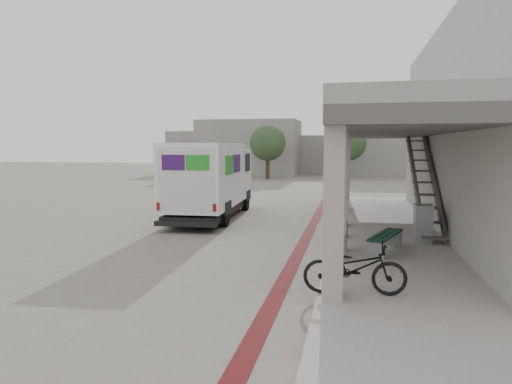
% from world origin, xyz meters
% --- Properties ---
extents(ground, '(120.00, 120.00, 0.00)m').
position_xyz_m(ground, '(0.00, 0.00, 0.00)').
color(ground, '#666057').
rests_on(ground, ground).
extents(bike_lane_stripe, '(0.35, 40.00, 0.01)m').
position_xyz_m(bike_lane_stripe, '(1.00, 2.00, 0.01)').
color(bike_lane_stripe, '#4E0F10').
rests_on(bike_lane_stripe, ground).
extents(sidewalk, '(4.40, 28.00, 0.12)m').
position_xyz_m(sidewalk, '(4.00, 0.00, 0.06)').
color(sidewalk, gray).
rests_on(sidewalk, ground).
extents(transit_building, '(7.60, 17.00, 7.00)m').
position_xyz_m(transit_building, '(6.83, 4.50, 3.40)').
color(transit_building, gray).
rests_on(transit_building, ground).
extents(distant_backdrop, '(28.00, 10.00, 6.50)m').
position_xyz_m(distant_backdrop, '(-2.84, 35.89, 2.70)').
color(distant_backdrop, gray).
rests_on(distant_backdrop, ground).
extents(tree_left, '(3.20, 3.20, 4.80)m').
position_xyz_m(tree_left, '(-5.00, 28.00, 3.18)').
color(tree_left, '#38281C').
rests_on(tree_left, ground).
extents(tree_mid, '(3.20, 3.20, 4.80)m').
position_xyz_m(tree_mid, '(2.00, 30.00, 3.18)').
color(tree_mid, '#38281C').
rests_on(tree_mid, ground).
extents(tree_right, '(3.20, 3.20, 4.80)m').
position_xyz_m(tree_right, '(10.00, 29.00, 3.18)').
color(tree_right, '#38281C').
rests_on(tree_right, ground).
extents(fedex_truck, '(2.61, 7.27, 3.06)m').
position_xyz_m(fedex_truck, '(-3.24, 5.85, 1.63)').
color(fedex_truck, black).
rests_on(fedex_truck, ground).
extents(bench, '(1.08, 2.07, 0.48)m').
position_xyz_m(bench, '(3.33, 0.61, 0.46)').
color(bench, gray).
rests_on(bench, sidewalk).
extents(bollard_near, '(0.46, 0.46, 0.69)m').
position_xyz_m(bollard_near, '(2.10, -0.41, 0.46)').
color(bollard_near, gray).
rests_on(bollard_near, sidewalk).
extents(bollard_far, '(0.39, 0.39, 0.58)m').
position_xyz_m(bollard_far, '(2.13, 2.44, 0.41)').
color(bollard_far, gray).
rests_on(bollard_far, sidewalk).
extents(utility_cabinet, '(0.51, 0.67, 1.10)m').
position_xyz_m(utility_cabinet, '(4.50, 2.23, 0.67)').
color(utility_cabinet, gray).
rests_on(utility_cabinet, sidewalk).
extents(bicycle_black, '(2.00, 0.82, 1.03)m').
position_xyz_m(bicycle_black, '(2.50, -3.19, 0.63)').
color(bicycle_black, black).
rests_on(bicycle_black, sidewalk).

